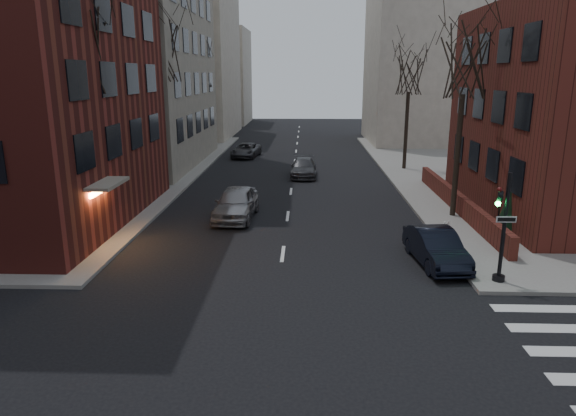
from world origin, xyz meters
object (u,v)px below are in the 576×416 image
at_px(streetlamp_far, 212,108).
at_px(parked_sedan, 436,247).
at_px(sandwich_board, 445,231).
at_px(car_lane_gray, 304,168).
at_px(tree_left_c, 201,67).
at_px(car_lane_silver, 236,203).
at_px(streetlamp_near, 154,129).
at_px(evergreen_shrub, 509,211).
at_px(tree_right_b, 410,72).
at_px(tree_right_a, 465,62).
at_px(car_lane_far, 246,150).
at_px(traffic_signal, 502,235).
at_px(tree_left_a, 79,49).
at_px(tree_left_b, 157,51).

height_order(streetlamp_far, parked_sedan, streetlamp_far).
height_order(streetlamp_far, sandwich_board, streetlamp_far).
distance_m(streetlamp_far, parked_sedan, 34.36).
height_order(parked_sedan, car_lane_gray, parked_sedan).
bearing_deg(tree_left_c, car_lane_silver, -74.86).
distance_m(streetlamp_near, streetlamp_far, 20.00).
bearing_deg(car_lane_gray, evergreen_shrub, -55.04).
relative_size(tree_right_b, car_lane_gray, 2.00).
height_order(tree_right_a, parked_sedan, tree_right_a).
bearing_deg(tree_right_b, streetlamp_near, -149.53).
height_order(tree_left_c, evergreen_shrub, tree_left_c).
xyz_separation_m(parked_sedan, car_lane_far, (-10.74, 27.10, -0.07)).
height_order(traffic_signal, parked_sedan, traffic_signal).
relative_size(tree_left_c, tree_right_a, 1.00).
bearing_deg(streetlamp_far, evergreen_shrub, -55.42).
distance_m(tree_left_a, streetlamp_near, 9.07).
distance_m(tree_left_a, tree_left_b, 12.01).
bearing_deg(tree_left_a, car_lane_far, 79.99).
distance_m(car_lane_silver, car_lane_gray, 12.14).
distance_m(tree_right_a, sandwich_board, 8.71).
distance_m(tree_left_c, tree_right_a, 28.17).
relative_size(tree_left_c, parked_sedan, 2.26).
bearing_deg(parked_sedan, evergreen_shrub, 35.56).
relative_size(tree_left_a, parked_sedan, 2.38).
height_order(tree_left_c, streetlamp_far, tree_left_c).
bearing_deg(traffic_signal, car_lane_gray, 109.53).
distance_m(tree_left_a, sandwich_board, 17.94).
bearing_deg(sandwich_board, streetlamp_far, 142.75).
xyz_separation_m(tree_left_b, car_lane_gray, (9.60, 3.12, -8.25)).
height_order(tree_right_a, evergreen_shrub, tree_right_a).
relative_size(streetlamp_near, sandwich_board, 7.55).
xyz_separation_m(tree_left_a, tree_right_b, (17.60, 18.00, -0.88)).
distance_m(streetlamp_far, car_lane_far, 6.44).
bearing_deg(car_lane_silver, car_lane_far, 98.35).
relative_size(parked_sedan, car_lane_silver, 0.88).
xyz_separation_m(tree_right_a, streetlamp_far, (-17.00, 24.00, -3.79)).
xyz_separation_m(tree_left_b, evergreen_shrub, (19.30, -11.12, -7.68)).
height_order(tree_left_a, tree_left_c, tree_left_a).
distance_m(traffic_signal, streetlamp_near, 20.86).
xyz_separation_m(traffic_signal, streetlamp_near, (-16.14, 13.01, 2.33)).
height_order(parked_sedan, car_lane_silver, car_lane_silver).
xyz_separation_m(parked_sedan, car_lane_silver, (-8.91, 6.49, 0.12)).
bearing_deg(tree_left_a, sandwich_board, -0.83).
height_order(streetlamp_far, car_lane_far, streetlamp_far).
relative_size(sandwich_board, evergreen_shrub, 0.38).
distance_m(tree_left_b, tree_right_a, 19.35).
bearing_deg(tree_left_a, streetlamp_far, 88.77).
height_order(tree_left_c, tree_right_b, tree_left_c).
distance_m(streetlamp_near, car_lane_gray, 12.02).
relative_size(streetlamp_near, evergreen_shrub, 2.90).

